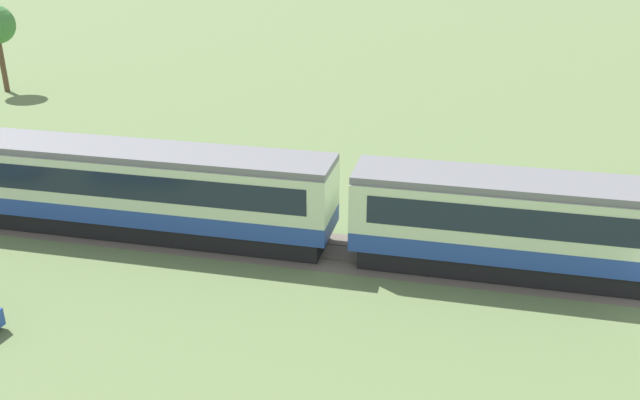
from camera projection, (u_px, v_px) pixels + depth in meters
passenger_train at (350, 206)px, 28.11m from camera, size 76.82×2.99×4.04m
railway_track at (268, 245)px, 29.74m from camera, size 148.19×3.60×0.04m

